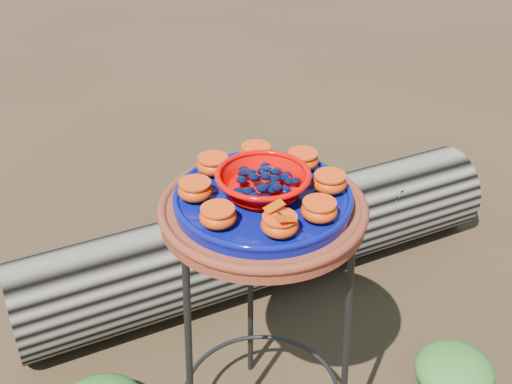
{
  "coord_description": "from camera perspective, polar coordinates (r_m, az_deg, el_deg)",
  "views": [
    {
      "loc": [
        -0.17,
        -1.1,
        1.48
      ],
      "look_at": [
        -0.01,
        0.0,
        0.77
      ],
      "focal_mm": 45.0,
      "sensor_mm": 36.0,
      "label": 1
    }
  ],
  "objects": [
    {
      "name": "orange_half_0",
      "position": [
        1.2,
        2.11,
        -2.95
      ],
      "size": [
        0.07,
        0.07,
        0.04
      ],
      "primitive_type": "ellipsoid",
      "color": "#BB3509",
      "rests_on": "cobalt_plate"
    },
    {
      "name": "orange_half_6",
      "position": [
        1.31,
        -5.42,
        0.15
      ],
      "size": [
        0.07,
        0.07,
        0.04
      ],
      "primitive_type": "ellipsoid",
      "color": "#BB3509",
      "rests_on": "cobalt_plate"
    },
    {
      "name": "cobalt_plate",
      "position": [
        1.33,
        0.62,
        -0.69
      ],
      "size": [
        0.37,
        0.37,
        0.02
      ],
      "primitive_type": "cylinder",
      "color": "#040E55",
      "rests_on": "terracotta_saucer"
    },
    {
      "name": "orange_half_3",
      "position": [
        1.41,
        4.14,
        2.81
      ],
      "size": [
        0.07,
        0.07,
        0.04
      ],
      "primitive_type": "ellipsoid",
      "color": "#BB3509",
      "rests_on": "cobalt_plate"
    },
    {
      "name": "orange_half_1",
      "position": [
        1.25,
        5.63,
        -1.65
      ],
      "size": [
        0.07,
        0.07,
        0.04
      ],
      "primitive_type": "ellipsoid",
      "color": "#BB3509",
      "rests_on": "cobalt_plate"
    },
    {
      "name": "driftwood_log",
      "position": [
        2.2,
        0.52,
        -4.38
      ],
      "size": [
        1.71,
        0.92,
        0.31
      ],
      "primitive_type": null,
      "rotation": [
        0.0,
        0.0,
        0.31
      ],
      "color": "black",
      "rests_on": "ground"
    },
    {
      "name": "butterfly",
      "position": [
        1.19,
        2.14,
        -1.89
      ],
      "size": [
        0.09,
        0.08,
        0.01
      ],
      "primitive_type": null,
      "rotation": [
        0.0,
        0.0,
        0.32
      ],
      "color": "#BA3A00",
      "rests_on": "orange_half_0"
    },
    {
      "name": "foliage_back",
      "position": [
        2.22,
        -6.67,
        -6.95
      ],
      "size": [
        0.28,
        0.28,
        0.14
      ],
      "primitive_type": "ellipsoid",
      "color": "#266320",
      "rests_on": "ground"
    },
    {
      "name": "terracotta_saucer",
      "position": [
        1.35,
        0.62,
        -1.74
      ],
      "size": [
        0.43,
        0.43,
        0.03
      ],
      "primitive_type": "cylinder",
      "color": "#542912",
      "rests_on": "plant_stand"
    },
    {
      "name": "red_bowl",
      "position": [
        1.31,
        0.63,
        0.7
      ],
      "size": [
        0.19,
        0.19,
        0.05
      ],
      "primitive_type": null,
      "color": "#D20200",
      "rests_on": "cobalt_plate"
    },
    {
      "name": "orange_half_4",
      "position": [
        1.43,
        -0.0,
        3.42
      ],
      "size": [
        0.07,
        0.07,
        0.04
      ],
      "primitive_type": "ellipsoid",
      "color": "#BB3509",
      "rests_on": "cobalt_plate"
    },
    {
      "name": "foliage_right",
      "position": [
        1.99,
        17.23,
        -14.86
      ],
      "size": [
        0.23,
        0.23,
        0.11
      ],
      "primitive_type": "ellipsoid",
      "color": "#266320",
      "rests_on": "ground"
    },
    {
      "name": "orange_half_2",
      "position": [
        1.34,
        6.56,
        0.81
      ],
      "size": [
        0.07,
        0.07,
        0.04
      ],
      "primitive_type": "ellipsoid",
      "color": "#BB3509",
      "rests_on": "cobalt_plate"
    },
    {
      "name": "orange_half_5",
      "position": [
        1.39,
        -3.85,
        2.4
      ],
      "size": [
        0.07,
        0.07,
        0.04
      ],
      "primitive_type": "ellipsoid",
      "color": "#BB3509",
      "rests_on": "cobalt_plate"
    },
    {
      "name": "plant_stand",
      "position": [
        1.59,
        0.54,
        -12.77
      ],
      "size": [
        0.44,
        0.44,
        0.7
      ],
      "primitive_type": null,
      "color": "black",
      "rests_on": "ground"
    },
    {
      "name": "glass_gems",
      "position": [
        1.29,
        0.64,
        2.14
      ],
      "size": [
        0.14,
        0.14,
        0.02
      ],
      "primitive_type": null,
      "color": "black",
      "rests_on": "red_bowl"
    },
    {
      "name": "orange_half_7",
      "position": [
        1.23,
        -3.41,
        -2.2
      ],
      "size": [
        0.07,
        0.07,
        0.04
      ],
      "primitive_type": "ellipsoid",
      "color": "#BB3509",
      "rests_on": "cobalt_plate"
    }
  ]
}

